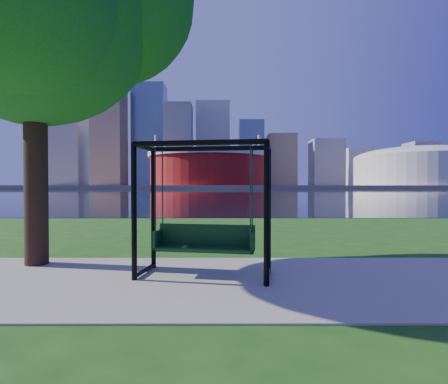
{
  "coord_description": "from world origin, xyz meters",
  "views": [
    {
      "loc": [
        -0.01,
        -6.87,
        1.77
      ],
      "look_at": [
        0.0,
        0.0,
        1.64
      ],
      "focal_mm": 28.0,
      "sensor_mm": 36.0,
      "label": 1
    }
  ],
  "objects": [
    {
      "name": "skyline",
      "position": [
        -4.27,
        319.39,
        35.89
      ],
      "size": [
        392.0,
        66.0,
        96.5
      ],
      "color": "gray",
      "rests_on": "far_bank"
    },
    {
      "name": "swing",
      "position": [
        -0.37,
        -0.14,
        1.25
      ],
      "size": [
        2.67,
        1.48,
        2.58
      ],
      "rotation": [
        0.0,
        0.0,
        -0.16
      ],
      "color": "black",
      "rests_on": "ground"
    },
    {
      "name": "arena",
      "position": [
        135.0,
        235.0,
        15.87
      ],
      "size": [
        84.0,
        84.0,
        26.56
      ],
      "color": "beige",
      "rests_on": "far_bank"
    },
    {
      "name": "ground",
      "position": [
        0.0,
        0.0,
        0.0
      ],
      "size": [
        900.0,
        900.0,
        0.0
      ],
      "primitive_type": "plane",
      "color": "#1E5114",
      "rests_on": "ground"
    },
    {
      "name": "stadium",
      "position": [
        -10.0,
        235.0,
        14.23
      ],
      "size": [
        83.0,
        83.0,
        32.0
      ],
      "color": "maroon",
      "rests_on": "far_bank"
    },
    {
      "name": "path",
      "position": [
        0.0,
        -0.5,
        0.01
      ],
      "size": [
        120.0,
        4.0,
        0.03
      ],
      "primitive_type": "cube",
      "color": "#9E937F",
      "rests_on": "ground"
    },
    {
      "name": "far_bank",
      "position": [
        0.0,
        306.0,
        1.0
      ],
      "size": [
        900.0,
        228.0,
        2.0
      ],
      "primitive_type": "cube",
      "color": "#937F60",
      "rests_on": "ground"
    },
    {
      "name": "river",
      "position": [
        0.0,
        102.0,
        0.01
      ],
      "size": [
        900.0,
        180.0,
        0.02
      ],
      "primitive_type": "cube",
      "color": "black",
      "rests_on": "ground"
    }
  ]
}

